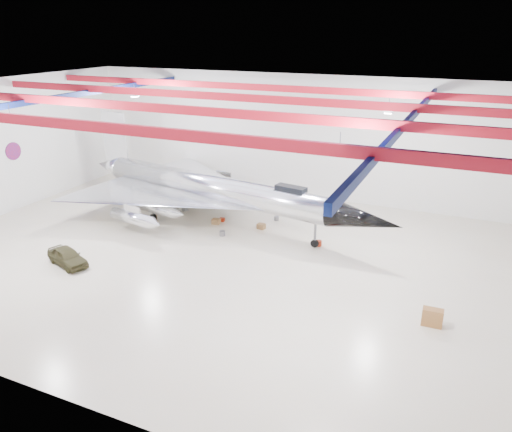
% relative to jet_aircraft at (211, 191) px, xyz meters
% --- Properties ---
extents(floor, '(40.00, 40.00, 0.00)m').
position_rel_jet_aircraft_xyz_m(floor, '(3.21, -5.83, -2.58)').
color(floor, beige).
rests_on(floor, ground).
extents(wall_back, '(40.00, 0.00, 40.00)m').
position_rel_jet_aircraft_xyz_m(wall_back, '(3.21, 9.17, 2.92)').
color(wall_back, silver).
rests_on(wall_back, floor).
extents(ceiling, '(40.00, 40.00, 0.00)m').
position_rel_jet_aircraft_xyz_m(ceiling, '(3.21, -5.83, 8.42)').
color(ceiling, '#0A0F38').
rests_on(ceiling, wall_back).
extents(ceiling_structure, '(39.50, 29.50, 1.08)m').
position_rel_jet_aircraft_xyz_m(ceiling_structure, '(3.21, -5.83, 7.74)').
color(ceiling_structure, maroon).
rests_on(ceiling_structure, ceiling).
extents(wall_roundel, '(0.10, 1.50, 1.50)m').
position_rel_jet_aircraft_xyz_m(wall_roundel, '(-16.73, -3.83, 2.42)').
color(wall_roundel, '#B21414').
rests_on(wall_roundel, wall_left).
extents(jet_aircraft, '(28.72, 18.94, 7.86)m').
position_rel_jet_aircraft_xyz_m(jet_aircraft, '(0.00, 0.00, 0.00)').
color(jet_aircraft, silver).
rests_on(jet_aircraft, floor).
extents(jeep, '(3.75, 2.45, 1.19)m').
position_rel_jet_aircraft_xyz_m(jeep, '(-4.85, -10.92, -1.98)').
color(jeep, '#34311A').
rests_on(jeep, floor).
extents(desk, '(1.08, 0.56, 0.98)m').
position_rel_jet_aircraft_xyz_m(desk, '(17.90, -8.63, -2.09)').
color(desk, brown).
rests_on(desk, floor).
extents(crate_ply, '(0.66, 0.61, 0.37)m').
position_rel_jet_aircraft_xyz_m(crate_ply, '(-4.52, -1.70, -2.39)').
color(crate_ply, olive).
rests_on(crate_ply, floor).
extents(toolbox_red, '(0.44, 0.37, 0.28)m').
position_rel_jet_aircraft_xyz_m(toolbox_red, '(0.77, 0.25, -2.44)').
color(toolbox_red, maroon).
rests_on(toolbox_red, floor).
extents(engine_drum, '(0.53, 0.53, 0.39)m').
position_rel_jet_aircraft_xyz_m(engine_drum, '(2.18, -2.39, -2.38)').
color(engine_drum, '#59595B').
rests_on(engine_drum, floor).
extents(parts_bin, '(0.66, 0.57, 0.41)m').
position_rel_jet_aircraft_xyz_m(parts_bin, '(4.31, 0.09, -2.37)').
color(parts_bin, olive).
rests_on(parts_bin, floor).
extents(crate_small, '(0.51, 0.45, 0.30)m').
position_rel_jet_aircraft_xyz_m(crate_small, '(-3.29, 1.17, -2.43)').
color(crate_small, '#59595B').
rests_on(crate_small, floor).
extents(tool_chest, '(0.45, 0.45, 0.39)m').
position_rel_jet_aircraft_xyz_m(tool_chest, '(9.38, -1.20, -2.38)').
color(tool_chest, maroon).
rests_on(tool_chest, floor).
extents(oil_barrel, '(0.66, 0.55, 0.43)m').
position_rel_jet_aircraft_xyz_m(oil_barrel, '(0.60, -0.45, -2.37)').
color(oil_barrel, olive).
rests_on(oil_barrel, floor).
extents(spares_box, '(0.51, 0.51, 0.35)m').
position_rel_jet_aircraft_xyz_m(spares_box, '(4.72, 2.26, -2.40)').
color(spares_box, '#59595B').
rests_on(spares_box, floor).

